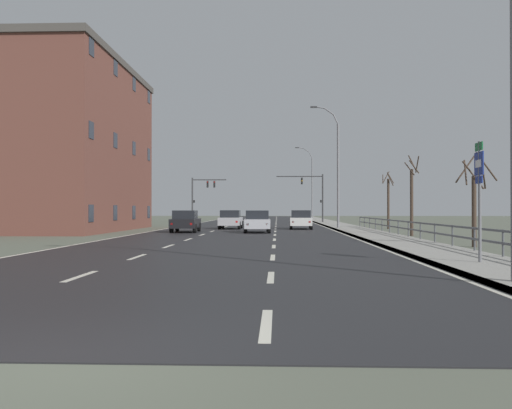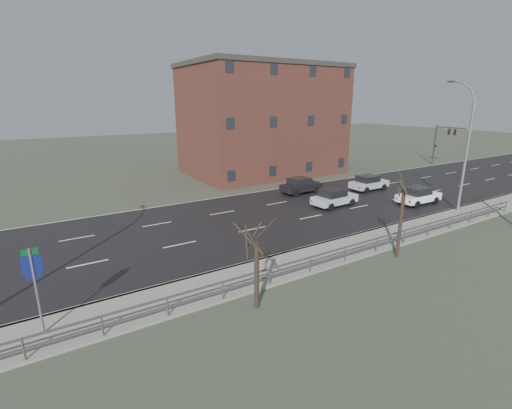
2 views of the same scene
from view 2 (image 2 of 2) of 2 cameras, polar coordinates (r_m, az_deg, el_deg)
ground_plane at (r=44.75m, az=25.44°, el=2.87°), size 160.00×160.00×0.12m
road_asphalt_strip at (r=55.11m, az=32.31°, el=4.21°), size 14.00×120.00×0.03m
guardrail at (r=20.40m, az=11.21°, el=-7.92°), size 0.07×38.59×1.00m
street_lamp_midground at (r=33.58m, az=29.77°, el=7.41°), size 2.42×0.24×10.38m
highway_sign at (r=16.26m, az=-31.19°, el=-10.12°), size 0.09×0.68×3.65m
traffic_signal_left at (r=58.26m, az=27.01°, el=9.20°), size 4.24×0.36×5.50m
car_far_right at (r=38.86m, az=17.13°, el=3.26°), size 1.85×4.11×1.57m
car_near_left at (r=32.15m, az=12.05°, el=1.07°), size 1.98×4.18×1.57m
car_far_left at (r=36.20m, az=6.97°, el=2.96°), size 1.92×4.15×1.57m
car_mid_centre at (r=35.16m, az=23.93°, el=1.30°), size 1.93×4.15×1.57m
brick_building at (r=46.13m, az=1.02°, el=13.02°), size 12.40×18.17×13.02m
bare_tree_near at (r=15.91m, az=0.00°, el=-9.70°), size 1.65×1.75×4.10m
bare_tree_mid at (r=22.46m, az=21.62°, el=-2.09°), size 0.89×0.87×5.00m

